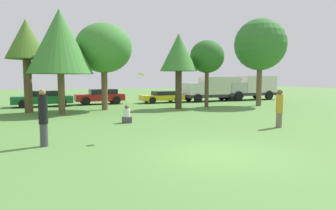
# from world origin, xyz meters

# --- Properties ---
(ground_plane) EXTENTS (120.00, 120.00, 0.00)m
(ground_plane) POSITION_xyz_m (0.00, 0.00, 0.00)
(ground_plane) COLOR #54843D
(person_thrower) EXTENTS (0.29, 0.29, 1.89)m
(person_thrower) POSITION_xyz_m (-4.84, 2.90, 0.97)
(person_thrower) COLOR #3F3F47
(person_thrower) RESTS_ON ground
(person_catcher) EXTENTS (0.31, 0.31, 1.75)m
(person_catcher) POSITION_xyz_m (5.08, 3.12, 0.90)
(person_catcher) COLOR #726651
(person_catcher) RESTS_ON ground
(frisbee) EXTENTS (0.24, 0.23, 0.12)m
(frisbee) POSITION_xyz_m (-1.48, 2.98, 2.39)
(frisbee) COLOR yellow
(bystander_sitting) EXTENTS (0.44, 0.37, 0.91)m
(bystander_sitting) POSITION_xyz_m (-1.13, 6.99, 0.36)
(bystander_sitting) COLOR #3F3F47
(bystander_sitting) RESTS_ON ground
(tree_1) EXTENTS (2.58, 2.58, 6.10)m
(tree_1) POSITION_xyz_m (-6.16, 13.77, 4.65)
(tree_1) COLOR brown
(tree_1) RESTS_ON ground
(tree_2) EXTENTS (4.04, 4.04, 6.59)m
(tree_2) POSITION_xyz_m (-4.13, 12.28, 4.55)
(tree_2) COLOR brown
(tree_2) RESTS_ON ground
(tree_3) EXTENTS (3.98, 3.98, 6.16)m
(tree_3) POSITION_xyz_m (-1.20, 13.70, 4.38)
(tree_3) COLOR brown
(tree_3) RESTS_ON ground
(tree_4) EXTENTS (2.75, 2.75, 5.56)m
(tree_4) POSITION_xyz_m (4.05, 12.45, 4.10)
(tree_4) COLOR #473323
(tree_4) RESTS_ON ground
(tree_5) EXTENTS (2.66, 2.66, 5.24)m
(tree_5) POSITION_xyz_m (6.65, 12.89, 3.93)
(tree_5) COLOR brown
(tree_5) RESTS_ON ground
(tree_6) EXTENTS (4.22, 4.22, 7.15)m
(tree_6) POSITION_xyz_m (11.30, 12.41, 5.02)
(tree_6) COLOR brown
(tree_6) RESTS_ON ground
(parked_car_green) EXTENTS (4.62, 2.14, 1.28)m
(parked_car_green) POSITION_xyz_m (-5.40, 18.04, 0.67)
(parked_car_green) COLOR #196633
(parked_car_green) RESTS_ON ground
(parked_car_red) EXTENTS (4.29, 2.05, 1.33)m
(parked_car_red) POSITION_xyz_m (-0.79, 18.75, 0.71)
(parked_car_red) COLOR red
(parked_car_red) RESTS_ON ground
(parked_car_yellow) EXTENTS (4.13, 1.99, 1.10)m
(parked_car_yellow) POSITION_xyz_m (4.88, 18.19, 0.59)
(parked_car_yellow) COLOR gold
(parked_car_yellow) RESTS_ON ground
(delivery_truck_white) EXTENTS (6.54, 2.45, 2.42)m
(delivery_truck_white) POSITION_xyz_m (10.48, 18.37, 1.30)
(delivery_truck_white) COLOR #2D2D33
(delivery_truck_white) RESTS_ON ground
(delivery_truck_silver) EXTENTS (6.48, 2.46, 2.54)m
(delivery_truck_silver) POSITION_xyz_m (15.14, 18.49, 1.38)
(delivery_truck_silver) COLOR #2D2D33
(delivery_truck_silver) RESTS_ON ground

